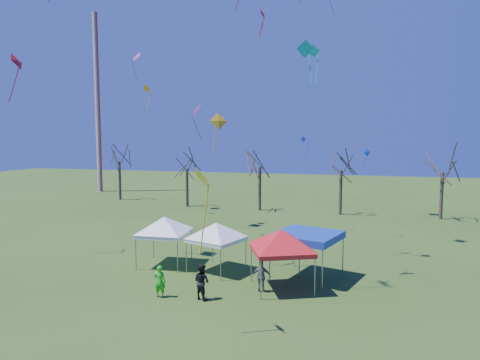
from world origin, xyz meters
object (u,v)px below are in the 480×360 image
object	(u,v)px
tree_4	(443,156)
tent_blue	(307,236)
tent_red	(282,234)
person_dark	(202,282)
tree_1	(187,155)
person_green	(160,281)
tent_white_west	(164,220)
radio_mast	(97,103)
person_grey	(261,276)
tree_2	(260,151)
tent_white_mid	(216,226)
tree_3	(342,154)
tree_0	(119,148)

from	to	relation	value
tree_4	tent_blue	xyz separation A→B (m)	(-10.44, -20.47, -3.71)
tent_red	person_dark	bearing A→B (deg)	-145.19
tree_1	person_green	xyz separation A→B (m)	(9.07, -25.86, -5.00)
person_green	person_dark	bearing A→B (deg)	-176.01
tent_white_west	tent_blue	bearing A→B (deg)	-1.33
radio_mast	person_green	size ratio (longest dim) A/B	15.80
person_grey	person_dark	bearing A→B (deg)	25.38
tree_2	person_green	world-z (taller)	tree_2
tree_4	tent_blue	bearing A→B (deg)	-117.02
tent_white_mid	person_grey	xyz separation A→B (m)	(3.25, -2.64, -1.87)
tree_3	tree_4	xyz separation A→B (m)	(9.32, -0.04, -0.02)
radio_mast	tent_white_west	size ratio (longest dim) A/B	6.40
person_dark	person_green	bearing A→B (deg)	31.14
tree_2	tree_4	xyz separation A→B (m)	(17.72, -0.38, -0.23)
tree_0	tree_4	bearing A→B (deg)	-5.34
person_dark	tree_1	bearing A→B (deg)	-43.12
tent_red	tree_1	bearing A→B (deg)	122.22
tree_3	tent_red	world-z (taller)	tree_3
radio_mast	tree_4	bearing A→B (deg)	-12.99
tent_white_west	person_green	xyz separation A→B (m)	(2.05, -4.94, -1.99)
radio_mast	tree_0	distance (m)	11.45
tree_4	radio_mast	bearing A→B (deg)	167.01
radio_mast	tent_white_mid	distance (m)	42.40
tree_3	person_dark	world-z (taller)	tree_3
tent_red	person_green	xyz separation A→B (m)	(-5.53, -2.69, -2.11)
tent_white_mid	person_green	size ratio (longest dim) A/B	2.24
tree_1	person_grey	distance (m)	27.96
tree_3	tent_white_mid	distance (m)	21.84
tree_0	tree_1	bearing A→B (deg)	-15.18
tree_0	person_green	world-z (taller)	tree_0
radio_mast	tree_4	distance (m)	44.96
person_dark	radio_mast	bearing A→B (deg)	-27.55
radio_mast	tent_blue	xyz separation A→B (m)	(32.92, -30.47, -10.15)
radio_mast	tree_4	xyz separation A→B (m)	(43.36, -10.00, -6.44)
tent_white_mid	person_grey	world-z (taller)	tent_white_mid
tent_red	tent_blue	size ratio (longest dim) A/B	0.93
tree_0	person_grey	bearing A→B (deg)	-48.19
tent_white_west	person_dark	distance (m)	6.50
tree_0	tree_3	distance (m)	27.09
radio_mast	tent_blue	world-z (taller)	radio_mast
radio_mast	person_grey	world-z (taller)	radio_mast
tree_0	tree_4	world-z (taller)	tree_0
radio_mast	person_dark	world-z (taller)	radio_mast
tree_0	person_green	size ratio (longest dim) A/B	5.33
radio_mast	person_green	bearing A→B (deg)	-53.24
person_green	person_grey	bearing A→B (deg)	-160.36
person_green	tree_3	bearing A→B (deg)	-110.80
tree_3	person_grey	world-z (taller)	tree_3
tree_3	radio_mast	bearing A→B (deg)	163.69
tent_blue	person_dark	bearing A→B (deg)	-135.59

